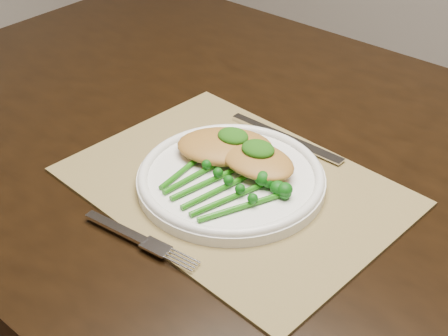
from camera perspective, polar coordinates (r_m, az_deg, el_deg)
The scene contains 9 objects.
placemat at distance 0.87m, azimuth 0.90°, elevation -1.64°, with size 0.45×0.33×0.00m, color olive.
dinner_plate at distance 0.87m, azimuth 0.65°, elevation -0.88°, with size 0.26×0.26×0.02m.
knife at distance 0.98m, azimuth 4.72°, elevation 3.17°, with size 0.20×0.04×0.01m.
fork at distance 0.78m, azimuth -7.06°, elevation -6.80°, with size 0.18×0.02×0.01m.
chicken_fillet_left at distance 0.90m, azimuth 0.08°, elevation 2.01°, with size 0.14×0.10×0.03m, color #AF7A32.
chicken_fillet_right at distance 0.86m, azimuth 3.04°, elevation 0.72°, with size 0.12×0.08×0.02m, color #AF7A32.
pesto_dollop_left at distance 0.89m, azimuth 0.83°, elevation 2.94°, with size 0.05×0.04×0.02m, color #114009.
pesto_dollop_right at distance 0.86m, azimuth 3.13°, elevation 1.75°, with size 0.05×0.04×0.02m, color #114009.
broccolini_bundle at distance 0.84m, azimuth -1.05°, elevation -1.66°, with size 0.18×0.19×0.04m.
Camera 1 is at (0.21, -0.68, 1.28)m, focal length 50.00 mm.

